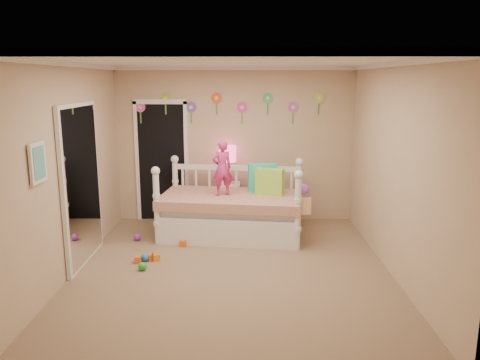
{
  "coord_description": "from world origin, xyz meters",
  "views": [
    {
      "loc": [
        0.15,
        -5.6,
        2.38
      ],
      "look_at": [
        0.1,
        0.6,
        1.05
      ],
      "focal_mm": 34.9,
      "sensor_mm": 36.0,
      "label": 1
    }
  ],
  "objects_px": {
    "child": "(222,168)",
    "nightstand": "(228,203)",
    "daybed": "(231,199)",
    "table_lamp": "(228,158)"
  },
  "relations": [
    {
      "from": "child",
      "to": "table_lamp",
      "type": "relative_size",
      "value": 1.34
    },
    {
      "from": "nightstand",
      "to": "child",
      "type": "bearing_deg",
      "value": -93.75
    },
    {
      "from": "child",
      "to": "nightstand",
      "type": "bearing_deg",
      "value": -116.03
    },
    {
      "from": "daybed",
      "to": "table_lamp",
      "type": "relative_size",
      "value": 3.45
    },
    {
      "from": "daybed",
      "to": "nightstand",
      "type": "relative_size",
      "value": 3.17
    },
    {
      "from": "nightstand",
      "to": "table_lamp",
      "type": "bearing_deg",
      "value": 90.75
    },
    {
      "from": "daybed",
      "to": "child",
      "type": "height_order",
      "value": "child"
    },
    {
      "from": "table_lamp",
      "to": "nightstand",
      "type": "bearing_deg",
      "value": -90.0
    },
    {
      "from": "child",
      "to": "table_lamp",
      "type": "distance_m",
      "value": 0.75
    },
    {
      "from": "table_lamp",
      "to": "child",
      "type": "bearing_deg",
      "value": -94.51
    }
  ]
}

